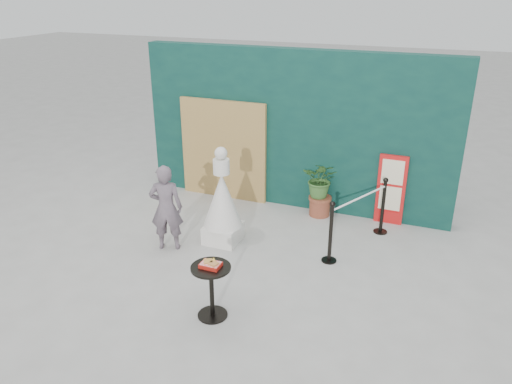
{
  "coord_description": "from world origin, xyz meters",
  "views": [
    {
      "loc": [
        2.72,
        -5.58,
        4.1
      ],
      "look_at": [
        0.0,
        1.2,
        1.0
      ],
      "focal_mm": 35.0,
      "sensor_mm": 36.0,
      "label": 1
    }
  ],
  "objects": [
    {
      "name": "ground",
      "position": [
        0.0,
        0.0,
        0.0
      ],
      "size": [
        60.0,
        60.0,
        0.0
      ],
      "primitive_type": "plane",
      "color": "#ADAAA5",
      "rests_on": "ground"
    },
    {
      "name": "back_wall",
      "position": [
        0.0,
        3.15,
        1.5
      ],
      "size": [
        6.0,
        0.3,
        3.0
      ],
      "primitive_type": "cube",
      "color": "#0A2D2A",
      "rests_on": "ground"
    },
    {
      "name": "bamboo_fence",
      "position": [
        -1.4,
        2.94,
        1.0
      ],
      "size": [
        1.8,
        0.08,
        2.0
      ],
      "primitive_type": "cube",
      "color": "tan",
      "rests_on": "ground"
    },
    {
      "name": "woman",
      "position": [
        -1.34,
        0.65,
        0.73
      ],
      "size": [
        0.62,
        0.52,
        1.46
      ],
      "primitive_type": "imported",
      "rotation": [
        0.0,
        0.0,
        3.53
      ],
      "color": "slate",
      "rests_on": "ground"
    },
    {
      "name": "menu_board",
      "position": [
        1.9,
        2.95,
        0.65
      ],
      "size": [
        0.5,
        0.07,
        1.3
      ],
      "color": "red",
      "rests_on": "ground"
    },
    {
      "name": "statue",
      "position": [
        -0.6,
        1.19,
        0.69
      ],
      "size": [
        0.66,
        0.66,
        1.68
      ],
      "color": "silver",
      "rests_on": "ground"
    },
    {
      "name": "cafe_table",
      "position": [
        0.15,
        -0.73,
        0.5
      ],
      "size": [
        0.52,
        0.52,
        0.75
      ],
      "color": "black",
      "rests_on": "ground"
    },
    {
      "name": "food_basket",
      "position": [
        0.16,
        -0.73,
        0.79
      ],
      "size": [
        0.26,
        0.19,
        0.11
      ],
      "color": "#B41C13",
      "rests_on": "cafe_table"
    },
    {
      "name": "planter",
      "position": [
        0.65,
        2.8,
        0.63
      ],
      "size": [
        0.63,
        0.55,
        1.08
      ],
      "color": "brown",
      "rests_on": "ground"
    },
    {
      "name": "stanchion_barrier",
      "position": [
        1.54,
        1.87,
        0.49
      ],
      "size": [
        0.84,
        1.54,
        1.03
      ],
      "color": "black",
      "rests_on": "ground"
    }
  ]
}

